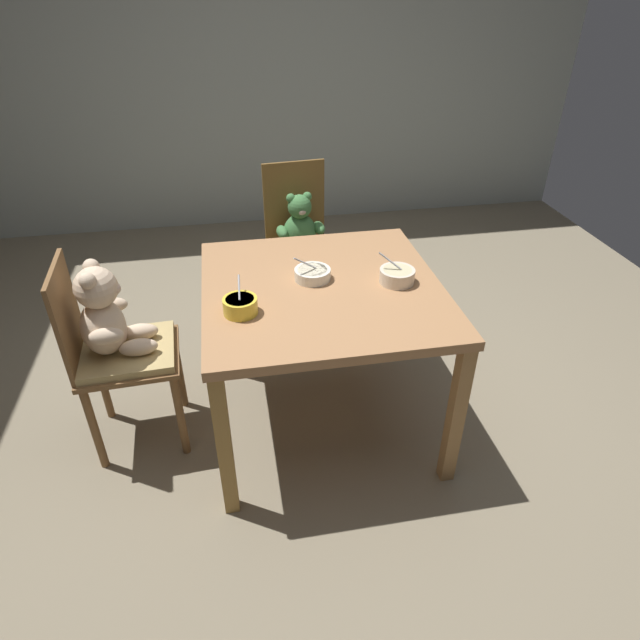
{
  "coord_description": "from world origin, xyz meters",
  "views": [
    {
      "loc": [
        -0.36,
        -1.94,
        1.86
      ],
      "look_at": [
        0.0,
        0.05,
        0.53
      ],
      "focal_mm": 30.27,
      "sensor_mm": 36.0,
      "label": 1
    }
  ],
  "objects_px": {
    "teddy_chair_near_left": "(111,332)",
    "porridge_bowl_cream_near_right": "(397,275)",
    "porridge_bowl_white_center": "(313,274)",
    "porridge_bowl_yellow_near_left": "(240,305)",
    "dining_table": "(322,303)",
    "teddy_chair_far_center": "(300,236)"
  },
  "relations": [
    {
      "from": "teddy_chair_far_center",
      "to": "teddy_chair_near_left",
      "type": "distance_m",
      "value": 1.28
    },
    {
      "from": "teddy_chair_near_left",
      "to": "porridge_bowl_cream_near_right",
      "type": "distance_m",
      "value": 1.22
    },
    {
      "from": "dining_table",
      "to": "porridge_bowl_white_center",
      "type": "distance_m",
      "value": 0.13
    },
    {
      "from": "teddy_chair_far_center",
      "to": "porridge_bowl_white_center",
      "type": "distance_m",
      "value": 0.87
    },
    {
      "from": "porridge_bowl_cream_near_right",
      "to": "dining_table",
      "type": "bearing_deg",
      "value": 174.87
    },
    {
      "from": "porridge_bowl_yellow_near_left",
      "to": "porridge_bowl_cream_near_right",
      "type": "bearing_deg",
      "value": 10.94
    },
    {
      "from": "porridge_bowl_cream_near_right",
      "to": "teddy_chair_near_left",
      "type": "bearing_deg",
      "value": 177.23
    },
    {
      "from": "porridge_bowl_white_center",
      "to": "porridge_bowl_cream_near_right",
      "type": "bearing_deg",
      "value": -14.64
    },
    {
      "from": "porridge_bowl_cream_near_right",
      "to": "teddy_chair_far_center",
      "type": "bearing_deg",
      "value": 106.47
    },
    {
      "from": "teddy_chair_far_center",
      "to": "porridge_bowl_yellow_near_left",
      "type": "distance_m",
      "value": 1.15
    },
    {
      "from": "dining_table",
      "to": "porridge_bowl_white_center",
      "type": "bearing_deg",
      "value": 116.0
    },
    {
      "from": "dining_table",
      "to": "porridge_bowl_cream_near_right",
      "type": "relative_size",
      "value": 6.6
    },
    {
      "from": "porridge_bowl_white_center",
      "to": "porridge_bowl_cream_near_right",
      "type": "relative_size",
      "value": 1.05
    },
    {
      "from": "teddy_chair_near_left",
      "to": "porridge_bowl_white_center",
      "type": "distance_m",
      "value": 0.88
    },
    {
      "from": "teddy_chair_near_left",
      "to": "porridge_bowl_yellow_near_left",
      "type": "height_order",
      "value": "teddy_chair_near_left"
    },
    {
      "from": "porridge_bowl_white_center",
      "to": "porridge_bowl_cream_near_right",
      "type": "xyz_separation_m",
      "value": [
        0.35,
        -0.09,
        0.01
      ]
    },
    {
      "from": "dining_table",
      "to": "porridge_bowl_white_center",
      "type": "height_order",
      "value": "porridge_bowl_white_center"
    },
    {
      "from": "dining_table",
      "to": "porridge_bowl_cream_near_right",
      "type": "xyz_separation_m",
      "value": [
        0.32,
        -0.03,
        0.12
      ]
    },
    {
      "from": "teddy_chair_near_left",
      "to": "porridge_bowl_yellow_near_left",
      "type": "bearing_deg",
      "value": -22.25
    },
    {
      "from": "porridge_bowl_cream_near_right",
      "to": "porridge_bowl_white_center",
      "type": "bearing_deg",
      "value": 165.36
    },
    {
      "from": "teddy_chair_near_left",
      "to": "porridge_bowl_white_center",
      "type": "relative_size",
      "value": 5.59
    },
    {
      "from": "dining_table",
      "to": "teddy_chair_near_left",
      "type": "distance_m",
      "value": 0.89
    }
  ]
}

